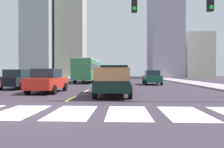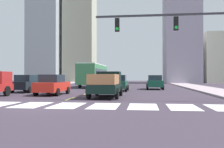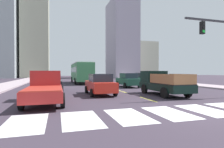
{
  "view_description": "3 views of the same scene",
  "coord_description": "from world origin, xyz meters",
  "px_view_note": "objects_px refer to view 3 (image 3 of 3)",
  "views": [
    {
      "loc": [
        2.82,
        -7.64,
        1.47
      ],
      "look_at": [
        2.17,
        6.05,
        1.36
      ],
      "focal_mm": 33.81,
      "sensor_mm": 36.0,
      "label": 1
    },
    {
      "loc": [
        5.08,
        -13.25,
        1.56
      ],
      "look_at": [
        2.36,
        8.65,
        1.78
      ],
      "focal_mm": 40.63,
      "sensor_mm": 36.0,
      "label": 2
    },
    {
      "loc": [
        -5.94,
        -7.29,
        1.89
      ],
      "look_at": [
        -1.09,
        8.92,
        1.68
      ],
      "focal_mm": 29.35,
      "sensor_mm": 36.0,
      "label": 3
    }
  ],
  "objects_px": {
    "sedan_near_right": "(100,84)",
    "city_bus": "(81,71)",
    "pickup_dark": "(45,88)",
    "sedan_near_left": "(142,79)",
    "sedan_far": "(52,83)",
    "pickup_stakebed": "(161,83)",
    "sedan_mid": "(128,80)"
  },
  "relations": [
    {
      "from": "sedan_near_right",
      "to": "city_bus",
      "type": "bearing_deg",
      "value": 87.57
    },
    {
      "from": "pickup_dark",
      "to": "city_bus",
      "type": "bearing_deg",
      "value": 76.27
    },
    {
      "from": "sedan_near_left",
      "to": "sedan_far",
      "type": "bearing_deg",
      "value": -149.79
    },
    {
      "from": "sedan_far",
      "to": "sedan_near_right",
      "type": "xyz_separation_m",
      "value": [
        3.88,
        -3.36,
        0.0
      ]
    },
    {
      "from": "pickup_dark",
      "to": "sedan_near_right",
      "type": "distance_m",
      "value": 4.95
    },
    {
      "from": "sedan_near_right",
      "to": "sedan_far",
      "type": "bearing_deg",
      "value": 138.14
    },
    {
      "from": "sedan_far",
      "to": "pickup_stakebed",
      "type": "bearing_deg",
      "value": -29.38
    },
    {
      "from": "city_bus",
      "to": "sedan_near_right",
      "type": "distance_m",
      "value": 15.64
    },
    {
      "from": "pickup_dark",
      "to": "city_bus",
      "type": "height_order",
      "value": "city_bus"
    },
    {
      "from": "sedan_far",
      "to": "sedan_near_right",
      "type": "bearing_deg",
      "value": -41.62
    },
    {
      "from": "city_bus",
      "to": "sedan_near_left",
      "type": "height_order",
      "value": "city_bus"
    },
    {
      "from": "pickup_stakebed",
      "to": "city_bus",
      "type": "xyz_separation_m",
      "value": [
        -4.46,
        17.02,
        1.02
      ]
    },
    {
      "from": "sedan_near_left",
      "to": "sedan_near_right",
      "type": "bearing_deg",
      "value": -129.42
    },
    {
      "from": "sedan_near_right",
      "to": "sedan_near_left",
      "type": "bearing_deg",
      "value": 48.5
    },
    {
      "from": "pickup_stakebed",
      "to": "sedan_near_left",
      "type": "bearing_deg",
      "value": 68.07
    },
    {
      "from": "sedan_far",
      "to": "sedan_near_right",
      "type": "relative_size",
      "value": 1.0
    },
    {
      "from": "sedan_mid",
      "to": "sedan_far",
      "type": "height_order",
      "value": "same"
    },
    {
      "from": "sedan_near_left",
      "to": "sedan_near_right",
      "type": "xyz_separation_m",
      "value": [
        -9.02,
        -10.53,
        0.0
      ]
    },
    {
      "from": "pickup_dark",
      "to": "sedan_mid",
      "type": "xyz_separation_m",
      "value": [
        9.09,
        9.09,
        -0.06
      ]
    },
    {
      "from": "sedan_near_left",
      "to": "sedan_mid",
      "type": "bearing_deg",
      "value": -132.39
    },
    {
      "from": "sedan_near_right",
      "to": "sedan_mid",
      "type": "bearing_deg",
      "value": 50.65
    },
    {
      "from": "pickup_stakebed",
      "to": "sedan_near_right",
      "type": "distance_m",
      "value": 5.07
    },
    {
      "from": "pickup_dark",
      "to": "sedan_mid",
      "type": "bearing_deg",
      "value": 45.03
    },
    {
      "from": "pickup_stakebed",
      "to": "sedan_mid",
      "type": "distance_m",
      "value": 7.72
    },
    {
      "from": "pickup_dark",
      "to": "sedan_far",
      "type": "bearing_deg",
      "value": 88.04
    },
    {
      "from": "sedan_near_right",
      "to": "pickup_dark",
      "type": "bearing_deg",
      "value": -146.64
    },
    {
      "from": "sedan_far",
      "to": "city_bus",
      "type": "bearing_deg",
      "value": 70.0
    },
    {
      "from": "sedan_mid",
      "to": "sedan_far",
      "type": "distance_m",
      "value": 9.35
    },
    {
      "from": "sedan_mid",
      "to": "sedan_near_left",
      "type": "bearing_deg",
      "value": 48.98
    },
    {
      "from": "sedan_far",
      "to": "sedan_near_left",
      "type": "height_order",
      "value": "same"
    },
    {
      "from": "pickup_dark",
      "to": "sedan_far",
      "type": "height_order",
      "value": "pickup_dark"
    },
    {
      "from": "sedan_mid",
      "to": "sedan_near_left",
      "type": "height_order",
      "value": "same"
    }
  ]
}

